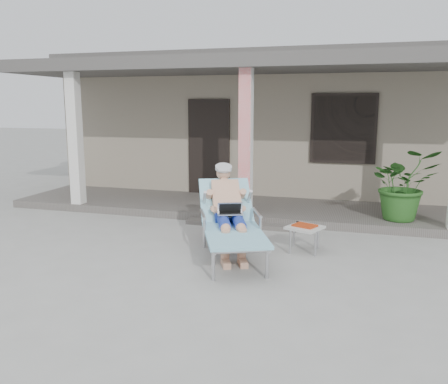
% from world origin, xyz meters
% --- Properties ---
extents(ground, '(60.00, 60.00, 0.00)m').
position_xyz_m(ground, '(0.00, 0.00, 0.00)').
color(ground, '#9E9E99').
rests_on(ground, ground).
extents(house, '(10.40, 5.40, 3.30)m').
position_xyz_m(house, '(0.00, 6.50, 1.67)').
color(house, gray).
rests_on(house, ground).
extents(porch_deck, '(10.00, 2.00, 0.15)m').
position_xyz_m(porch_deck, '(0.00, 3.00, 0.07)').
color(porch_deck, '#605B56').
rests_on(porch_deck, ground).
extents(porch_overhang, '(10.00, 2.30, 2.85)m').
position_xyz_m(porch_overhang, '(0.00, 2.95, 2.79)').
color(porch_overhang, silver).
rests_on(porch_overhang, porch_deck).
extents(porch_step, '(2.00, 0.30, 0.07)m').
position_xyz_m(porch_step, '(0.00, 1.85, 0.04)').
color(porch_step, '#605B56').
rests_on(porch_step, ground).
extents(lounger, '(1.49, 2.12, 1.33)m').
position_xyz_m(lounger, '(0.24, 0.27, 0.82)').
color(lounger, '#B7B7BC').
rests_on(lounger, ground).
extents(side_table, '(0.59, 0.59, 0.41)m').
position_xyz_m(side_table, '(1.26, 0.72, 0.34)').
color(side_table, beige).
rests_on(side_table, ground).
extents(potted_palm, '(1.34, 1.23, 1.25)m').
position_xyz_m(potted_palm, '(2.72, 2.57, 0.78)').
color(potted_palm, '#26591E').
rests_on(potted_palm, porch_deck).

